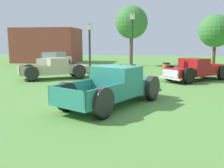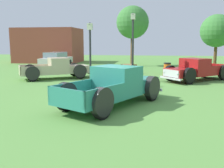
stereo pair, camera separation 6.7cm
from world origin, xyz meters
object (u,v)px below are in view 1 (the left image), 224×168
Objects in this scene: pickup_truck_foreground at (117,86)px; oak_tree_center at (131,23)px; lamp_post_far at (132,46)px; picnic_table at (127,68)px; lamp_post_near at (90,53)px; pickup_truck_behind_left at (59,69)px; oak_tree_east at (215,31)px; pickup_truck_behind_right at (193,70)px; sedan_distant_a at (55,59)px; trash_can at (166,68)px.

pickup_truck_foreground is 17.87m from oak_tree_center.
lamp_post_far reaches higher than picnic_table.
pickup_truck_foreground is at bearing -62.50° from lamp_post_near.
pickup_truck_foreground is 1.09× the size of pickup_truck_behind_left.
lamp_post_near is 3.35m from lamp_post_far.
pickup_truck_foreground is 0.96× the size of oak_tree_east.
oak_tree_east reaches higher than pickup_truck_behind_right.
pickup_truck_behind_right is 1.10× the size of lamp_post_far.
trash_can is (11.26, -4.97, -0.33)m from sedan_distant_a.
pickup_truck_behind_left is at bearing -179.22° from pickup_truck_behind_right.
oak_tree_center is at bearing 66.65° from pickup_truck_behind_left.
oak_tree_east reaches higher than pickup_truck_behind_left.
lamp_post_near is (2.99, -2.94, 1.24)m from pickup_truck_behind_left.
oak_tree_center is at bearing 91.23° from picnic_table.
sedan_distant_a is 1.28× the size of lamp_post_near.
pickup_truck_foreground reaches higher than pickup_truck_behind_left.
pickup_truck_foreground is 4.74m from lamp_post_near.
sedan_distant_a is 2.59× the size of picnic_table.
lamp_post_near is at bearing -60.58° from sedan_distant_a.
oak_tree_east is (9.30, 10.76, 3.36)m from picnic_table.
pickup_truck_foreground is 17.65m from sedan_distant_a.
pickup_truck_foreground is 6.67m from lamp_post_far.
trash_can is at bearing 23.91° from pickup_truck_behind_left.
oak_tree_east is (8.85, 20.82, 3.09)m from pickup_truck_foreground.
sedan_distant_a is (-8.54, 15.45, 0.04)m from pickup_truck_foreground.
lamp_post_near is (6.42, -11.38, 1.14)m from sedan_distant_a.
pickup_truck_behind_left reaches higher than trash_can.
pickup_truck_foreground is 1.23× the size of lamp_post_far.
oak_tree_east is 10.08m from oak_tree_center.
pickup_truck_behind_right reaches higher than trash_can.
trash_can reaches higher than picnic_table.
pickup_truck_behind_left is at bearing -146.76° from picnic_table.
pickup_truck_foreground is at bearing -120.84° from pickup_truck_behind_right.
oak_tree_center reaches higher than pickup_truck_behind_right.
lamp_post_far is 5.10m from trash_can.
lamp_post_near is at bearing -105.55° from picnic_table.
sedan_distant_a is 18.45m from oak_tree_east.
picnic_table is (4.66, 3.05, -0.21)m from pickup_truck_behind_left.
oak_tree_east is at bearing 66.98° from pickup_truck_foreground.
lamp_post_far is at bearing -122.44° from trash_can.
lamp_post_near is at bearing -123.21° from oak_tree_east.
lamp_post_far is at bearing -45.84° from sedan_distant_a.
oak_tree_center is (-0.16, 7.37, 4.15)m from picnic_table.
oak_tree_east reaches higher than lamp_post_near.
lamp_post_far is at bearing -85.89° from oak_tree_center.
lamp_post_near is 13.71m from oak_tree_center.
sedan_distant_a is at bearing 146.32° from picnic_table.
lamp_post_near reaches higher than picnic_table.
pickup_truck_foreground is at bearing -104.57° from trash_can.
lamp_post_near reaches higher than trash_can.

